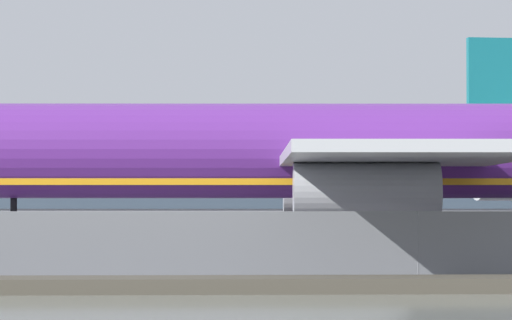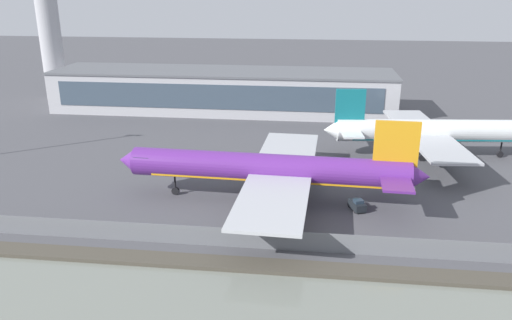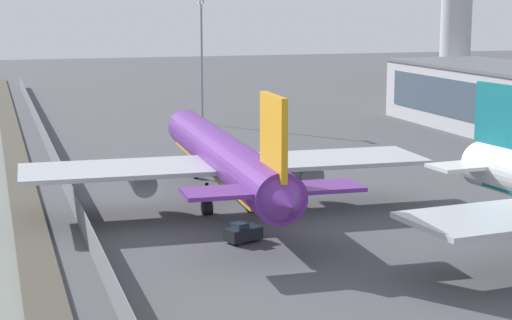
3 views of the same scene
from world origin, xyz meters
The scene contains 5 objects.
ground_plane centered at (0.00, 0.00, 0.00)m, with size 500.00×500.00×0.00m, color #4C4C51.
shoreline_seawall centered at (0.00, -20.50, 0.25)m, with size 320.00×3.00×0.50m.
perimeter_fence centered at (0.00, -16.00, 1.33)m, with size 280.00×0.10×2.65m.
cargo_jet_purple centered at (-0.88, -0.93, 5.19)m, with size 47.74×40.99×13.61m.
terminal_building centered at (-19.24, 57.17, 5.35)m, with size 89.37×19.40×10.69m.
Camera 1 is at (-8.37, -69.96, 2.91)m, focal length 105.00 mm.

